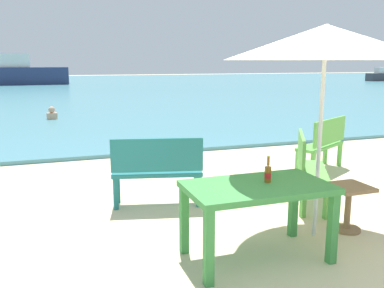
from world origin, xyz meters
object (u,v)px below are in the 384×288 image
(boat_barge, at_px, (383,76))
(bench_green_right, at_px, (324,141))
(beer_bottle_amber, at_px, (268,173))
(bench_green_left, at_px, (308,165))
(boat_fishing_trawler, at_px, (23,74))
(patio_umbrella, at_px, (326,42))
(picnic_table_green, at_px, (258,195))
(bench_teal_center, at_px, (157,167))
(swimmer_person, at_px, (52,114))
(side_table_wood, at_px, (348,201))

(boat_barge, bearing_deg, bench_green_right, -134.96)
(bench_green_right, bearing_deg, beer_bottle_amber, -135.17)
(bench_green_left, bearing_deg, boat_fishing_trawler, 98.90)
(beer_bottle_amber, xyz_separation_m, patio_umbrella, (0.75, 0.23, 1.26))
(picnic_table_green, height_order, bench_teal_center, bench_teal_center)
(bench_teal_center, distance_m, bench_green_right, 3.35)
(swimmer_person, bearing_deg, bench_green_right, -61.44)
(boat_fishing_trawler, bearing_deg, picnic_table_green, -83.81)
(bench_teal_center, relative_size, boat_barge, 0.35)
(beer_bottle_amber, height_order, swimmer_person, beer_bottle_amber)
(bench_green_right, bearing_deg, swimmer_person, 118.56)
(bench_green_left, height_order, boat_fishing_trawler, boat_fishing_trawler)
(patio_umbrella, distance_m, bench_green_right, 3.36)
(swimmer_person, bearing_deg, bench_teal_center, -82.30)
(bench_teal_center, relative_size, bench_green_left, 1.03)
(beer_bottle_amber, distance_m, patio_umbrella, 1.49)
(bench_green_left, bearing_deg, beer_bottle_amber, -137.38)
(picnic_table_green, bearing_deg, bench_teal_center, 107.17)
(bench_green_right, height_order, boat_barge, boat_barge)
(picnic_table_green, distance_m, patio_umbrella, 1.73)
(side_table_wood, height_order, bench_green_right, bench_green_right)
(patio_umbrella, bearing_deg, swimmer_person, 104.06)
(patio_umbrella, bearing_deg, bench_teal_center, 133.23)
(picnic_table_green, height_order, patio_umbrella, patio_umbrella)
(bench_green_left, bearing_deg, side_table_wood, -95.96)
(side_table_wood, bearing_deg, boat_barge, 45.99)
(side_table_wood, bearing_deg, bench_teal_center, 140.95)
(swimmer_person, xyz_separation_m, boat_barge, (31.08, 18.43, 0.31))
(bench_teal_center, relative_size, boat_fishing_trawler, 0.18)
(patio_umbrella, bearing_deg, boat_fishing_trawler, 97.72)
(bench_green_left, xyz_separation_m, bench_green_right, (1.29, 1.37, 0.00))
(bench_green_right, xyz_separation_m, boat_fishing_trawler, (-6.32, 30.80, 0.43))
(bench_teal_center, bearing_deg, picnic_table_green, -72.83)
(boat_fishing_trawler, bearing_deg, side_table_wood, -81.53)
(bench_teal_center, height_order, bench_green_right, same)
(side_table_wood, xyz_separation_m, boat_barge, (28.00, 28.98, 0.19))
(patio_umbrella, bearing_deg, boat_barge, 45.54)
(bench_teal_center, height_order, boat_barge, boat_barge)
(bench_teal_center, xyz_separation_m, boat_barge, (29.86, 27.47, 0.01))
(bench_green_left, relative_size, swimmer_person, 2.96)
(picnic_table_green, bearing_deg, bench_green_left, 40.82)
(boat_fishing_trawler, bearing_deg, swimmer_person, -85.32)
(side_table_wood, distance_m, boat_fishing_trawler, 33.50)
(beer_bottle_amber, bearing_deg, patio_umbrella, 16.95)
(bench_green_right, bearing_deg, patio_umbrella, -128.10)
(side_table_wood, relative_size, bench_green_left, 0.44)
(bench_green_left, height_order, boat_barge, boat_barge)
(patio_umbrella, distance_m, boat_barge, 40.64)
(boat_barge, bearing_deg, swimmer_person, -149.33)
(bench_teal_center, xyz_separation_m, boat_fishing_trawler, (-3.07, 31.62, 0.43))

